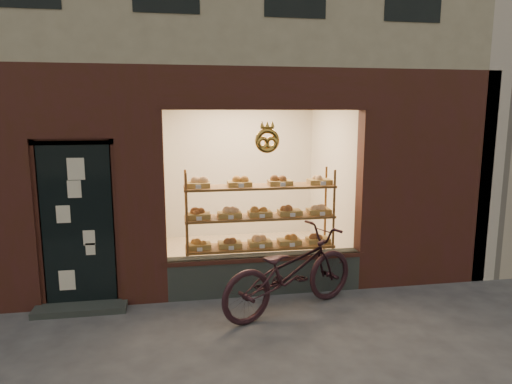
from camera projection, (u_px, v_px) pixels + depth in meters
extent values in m
plane|color=#3E3E3E|center=(261.00, 381.00, 4.34)|extent=(90.00, 90.00, 0.00)
cube|color=#313433|center=(265.00, 274.00, 6.43)|extent=(2.70, 0.25, 0.55)
cube|color=black|center=(78.00, 225.00, 5.81)|extent=(0.90, 0.04, 2.15)
cube|color=#313433|center=(81.00, 308.00, 5.84)|extent=(1.15, 0.35, 0.08)
torus|color=gold|center=(267.00, 141.00, 6.00)|extent=(0.33, 0.07, 0.33)
cube|color=brown|center=(260.00, 278.00, 6.88)|extent=(2.20, 0.45, 0.04)
cube|color=brown|center=(260.00, 246.00, 6.79)|extent=(2.20, 0.45, 0.03)
cube|color=brown|center=(260.00, 217.00, 6.71)|extent=(2.20, 0.45, 0.04)
cube|color=brown|center=(260.00, 187.00, 6.64)|extent=(2.20, 0.45, 0.04)
cylinder|color=brown|center=(187.00, 233.00, 6.37)|extent=(0.04, 0.04, 1.70)
cylinder|color=brown|center=(333.00, 227.00, 6.73)|extent=(0.04, 0.04, 1.70)
cylinder|color=brown|center=(187.00, 227.00, 6.75)|extent=(0.04, 0.04, 1.70)
cylinder|color=brown|center=(325.00, 221.00, 7.11)|extent=(0.04, 0.04, 1.70)
cube|color=#A4883A|center=(199.00, 246.00, 6.63)|extent=(0.34, 0.24, 0.07)
sphere|color=#B86823|center=(199.00, 240.00, 6.62)|extent=(0.11, 0.11, 0.11)
cube|color=white|center=(200.00, 250.00, 6.45)|extent=(0.07, 0.01, 0.05)
cube|color=#A4883A|center=(230.00, 244.00, 6.71)|extent=(0.34, 0.24, 0.07)
sphere|color=brown|center=(230.00, 239.00, 6.69)|extent=(0.11, 0.11, 0.11)
cube|color=white|center=(231.00, 248.00, 6.53)|extent=(0.07, 0.01, 0.05)
cube|color=#A4883A|center=(260.00, 243.00, 6.78)|extent=(0.34, 0.24, 0.07)
sphere|color=#E6A96F|center=(260.00, 237.00, 6.77)|extent=(0.11, 0.11, 0.11)
cube|color=white|center=(262.00, 246.00, 6.60)|extent=(0.07, 0.01, 0.05)
cube|color=#A4883A|center=(289.00, 241.00, 6.86)|extent=(0.34, 0.24, 0.07)
sphere|color=#B86823|center=(289.00, 236.00, 6.84)|extent=(0.11, 0.11, 0.11)
cube|color=white|center=(292.00, 245.00, 6.68)|extent=(0.07, 0.01, 0.05)
cube|color=#A4883A|center=(318.00, 240.00, 6.93)|extent=(0.34, 0.24, 0.07)
sphere|color=brown|center=(318.00, 235.00, 6.92)|extent=(0.11, 0.11, 0.11)
cube|color=white|center=(322.00, 243.00, 6.75)|extent=(0.08, 0.01, 0.05)
cube|color=#A4883A|center=(198.00, 216.00, 6.55)|extent=(0.34, 0.24, 0.07)
sphere|color=brown|center=(198.00, 210.00, 6.54)|extent=(0.11, 0.11, 0.11)
cube|color=white|center=(199.00, 219.00, 6.37)|extent=(0.07, 0.01, 0.06)
cube|color=#A4883A|center=(229.00, 215.00, 6.63)|extent=(0.34, 0.24, 0.07)
sphere|color=#E6A96F|center=(229.00, 209.00, 6.62)|extent=(0.11, 0.11, 0.11)
cube|color=white|center=(231.00, 217.00, 6.45)|extent=(0.07, 0.01, 0.06)
cube|color=#A4883A|center=(260.00, 213.00, 6.71)|extent=(0.34, 0.24, 0.07)
sphere|color=#B86823|center=(260.00, 208.00, 6.69)|extent=(0.11, 0.11, 0.11)
cube|color=white|center=(262.00, 216.00, 6.53)|extent=(0.07, 0.01, 0.06)
cube|color=#A4883A|center=(290.00, 212.00, 6.78)|extent=(0.34, 0.24, 0.07)
sphere|color=brown|center=(290.00, 207.00, 6.77)|extent=(0.11, 0.11, 0.11)
cube|color=white|center=(293.00, 215.00, 6.60)|extent=(0.07, 0.01, 0.06)
cube|color=#A4883A|center=(319.00, 211.00, 6.86)|extent=(0.34, 0.24, 0.07)
sphere|color=#E6A96F|center=(319.00, 206.00, 6.84)|extent=(0.11, 0.11, 0.11)
cube|color=white|center=(322.00, 214.00, 6.68)|extent=(0.08, 0.01, 0.06)
cube|color=#A4883A|center=(198.00, 185.00, 6.48)|extent=(0.34, 0.24, 0.07)
sphere|color=#E6A96F|center=(198.00, 179.00, 6.46)|extent=(0.11, 0.11, 0.11)
cube|color=white|center=(198.00, 187.00, 6.30)|extent=(0.07, 0.01, 0.06)
cube|color=#A4883A|center=(240.00, 184.00, 6.58)|extent=(0.34, 0.24, 0.07)
sphere|color=#B86823|center=(239.00, 178.00, 6.56)|extent=(0.11, 0.11, 0.11)
cube|color=white|center=(241.00, 186.00, 6.40)|extent=(0.08, 0.01, 0.06)
cube|color=#A4883A|center=(280.00, 183.00, 6.68)|extent=(0.34, 0.24, 0.07)
sphere|color=brown|center=(280.00, 177.00, 6.66)|extent=(0.11, 0.11, 0.11)
cube|color=white|center=(283.00, 185.00, 6.50)|extent=(0.07, 0.01, 0.06)
cube|color=#A4883A|center=(319.00, 182.00, 6.78)|extent=(0.34, 0.24, 0.07)
sphere|color=#E6A96F|center=(320.00, 176.00, 6.76)|extent=(0.11, 0.11, 0.11)
cube|color=white|center=(323.00, 183.00, 6.60)|extent=(0.08, 0.01, 0.06)
imported|color=black|center=(290.00, 271.00, 5.79)|extent=(2.13, 1.48, 1.06)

